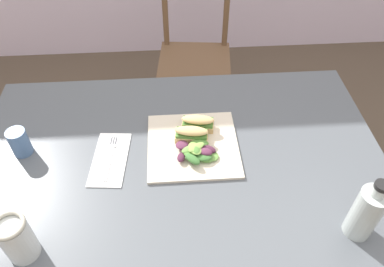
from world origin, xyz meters
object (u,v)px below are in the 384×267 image
at_px(dining_table, 180,178).
at_px(fork_on_napkin, 111,154).
at_px(sandwich_half_back, 198,123).
at_px(mason_jar_iced_tea, 18,240).
at_px(plate_lunch, 193,145).
at_px(bottle_cold_brew, 365,215).
at_px(cup_extra_side, 20,142).
at_px(chair_wooden_far, 195,58).
at_px(sandwich_half_front, 192,134).

distance_m(dining_table, fork_on_napkin, 0.26).
height_order(sandwich_half_back, mason_jar_iced_tea, mason_jar_iced_tea).
xyz_separation_m(plate_lunch, mason_jar_iced_tea, (-0.47, -0.35, 0.06)).
relative_size(sandwich_half_back, fork_on_napkin, 0.62).
bearing_deg(mason_jar_iced_tea, bottle_cold_brew, 0.16).
xyz_separation_m(dining_table, cup_extra_side, (-0.51, 0.05, 0.17)).
xyz_separation_m(sandwich_half_back, bottle_cold_brew, (0.40, -0.42, 0.04)).
relative_size(chair_wooden_far, sandwich_half_back, 7.53).
xyz_separation_m(sandwich_half_back, mason_jar_iced_tea, (-0.49, -0.42, 0.03)).
bearing_deg(mason_jar_iced_tea, sandwich_half_back, 40.63).
height_order(plate_lunch, mason_jar_iced_tea, mason_jar_iced_tea).
bearing_deg(sandwich_half_front, cup_extra_side, -179.30).
distance_m(bottle_cold_brew, mason_jar_iced_tea, 0.89).
xyz_separation_m(dining_table, sandwich_half_back, (0.07, 0.11, 0.16)).
xyz_separation_m(sandwich_half_front, sandwich_half_back, (0.03, 0.05, 0.00)).
relative_size(chair_wooden_far, cup_extra_side, 9.27).
bearing_deg(mason_jar_iced_tea, sandwich_half_front, 38.36).
height_order(fork_on_napkin, bottle_cold_brew, bottle_cold_brew).
bearing_deg(fork_on_napkin, sandwich_half_back, 17.81).
bearing_deg(sandwich_half_front, dining_table, -128.61).
bearing_deg(chair_wooden_far, cup_extra_side, -124.13).
bearing_deg(fork_on_napkin, mason_jar_iced_tea, -121.13).
distance_m(sandwich_half_front, fork_on_napkin, 0.27).
bearing_deg(cup_extra_side, fork_on_napkin, -6.87).
xyz_separation_m(fork_on_napkin, cup_extra_side, (-0.29, 0.03, 0.04)).
distance_m(dining_table, plate_lunch, 0.14).
distance_m(plate_lunch, mason_jar_iced_tea, 0.58).
bearing_deg(sandwich_half_front, sandwich_half_back, 64.35).
relative_size(plate_lunch, bottle_cold_brew, 1.43).
distance_m(chair_wooden_far, cup_extra_side, 1.18).
bearing_deg(dining_table, cup_extra_side, 174.51).
height_order(bottle_cold_brew, mason_jar_iced_tea, bottle_cold_brew).
height_order(sandwich_half_front, cup_extra_side, cup_extra_side).
height_order(dining_table, fork_on_napkin, fork_on_napkin).
xyz_separation_m(sandwich_half_front, cup_extra_side, (-0.55, -0.01, 0.01)).
bearing_deg(fork_on_napkin, plate_lunch, 4.57).
bearing_deg(chair_wooden_far, plate_lunch, -94.73).
bearing_deg(bottle_cold_brew, fork_on_napkin, 155.09).
xyz_separation_m(sandwich_half_back, fork_on_napkin, (-0.29, -0.09, -0.03)).
relative_size(dining_table, bottle_cold_brew, 6.40).
height_order(fork_on_napkin, mason_jar_iced_tea, mason_jar_iced_tea).
xyz_separation_m(bottle_cold_brew, mason_jar_iced_tea, (-0.89, -0.00, -0.01)).
xyz_separation_m(sandwich_half_front, mason_jar_iced_tea, (-0.46, -0.37, 0.03)).
bearing_deg(fork_on_napkin, chair_wooden_far, 70.29).
height_order(sandwich_half_back, bottle_cold_brew, bottle_cold_brew).
distance_m(plate_lunch, sandwich_half_back, 0.08).
bearing_deg(mason_jar_iced_tea, chair_wooden_far, 67.22).
relative_size(chair_wooden_far, plate_lunch, 2.91).
xyz_separation_m(sandwich_half_front, fork_on_napkin, (-0.27, -0.04, -0.03)).
xyz_separation_m(plate_lunch, sandwich_half_front, (-0.00, 0.02, 0.03)).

